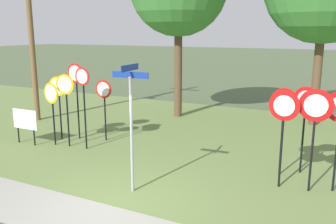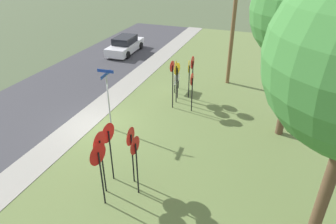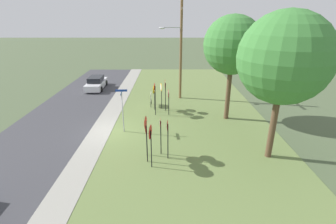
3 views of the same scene
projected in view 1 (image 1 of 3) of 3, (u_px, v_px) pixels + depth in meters
ground_plane at (110, 208)px, 8.33m from camera, size 160.00×160.00×0.00m
sidewalk_strip at (88, 223)px, 7.63m from camera, size 44.00×1.60×0.06m
grass_median at (205, 139)px, 13.55m from camera, size 44.00×12.00×0.04m
stop_sign_near_left at (52, 100)px, 12.46m from camera, size 0.72×0.14×2.22m
stop_sign_near_right at (83, 92)px, 11.95m from camera, size 0.60×0.10×2.78m
stop_sign_far_left at (104, 97)px, 13.00m from camera, size 0.66×0.10×2.24m
stop_sign_far_center at (76, 85)px, 13.10m from camera, size 0.70×0.09×2.81m
stop_sign_far_right at (66, 95)px, 12.27m from camera, size 0.68×0.14×2.52m
stop_sign_center_tall at (58, 94)px, 13.10m from camera, size 0.70×0.16×2.35m
yield_sign_near_left at (283, 116)px, 8.94m from camera, size 0.77×0.12×2.53m
yield_sign_near_right at (305, 110)px, 9.89m from camera, size 0.67×0.11×2.47m
yield_sign_far_left at (315, 115)px, 8.68m from camera, size 0.81×0.10×2.61m
yield_sign_far_right at (283, 111)px, 9.74m from camera, size 0.71×0.11×2.46m
street_name_post at (131, 119)px, 8.71m from camera, size 0.96×0.82×3.17m
utility_pole at (26, 3)px, 15.21m from camera, size 2.10×2.19×9.49m
notice_board at (25, 121)px, 12.76m from camera, size 1.10×0.06×1.25m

